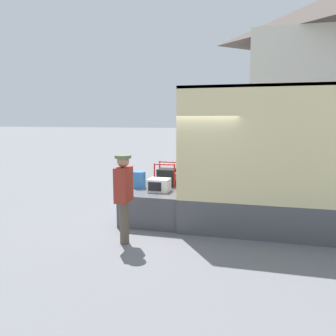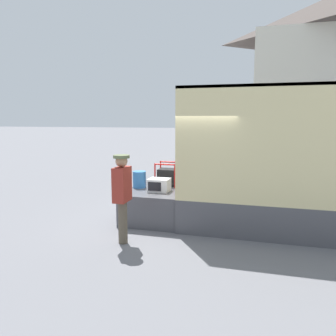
{
  "view_description": "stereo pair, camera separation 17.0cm",
  "coord_description": "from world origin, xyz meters",
  "px_view_note": "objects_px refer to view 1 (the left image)",
  "views": [
    {
      "loc": [
        1.49,
        -7.62,
        2.44
      ],
      "look_at": [
        -0.39,
        -0.2,
        1.29
      ],
      "focal_mm": 35.0,
      "sensor_mm": 36.0,
      "label": 1
    },
    {
      "loc": [
        1.65,
        -7.58,
        2.44
      ],
      "look_at": [
        -0.39,
        -0.2,
        1.29
      ],
      "focal_mm": 35.0,
      "sensor_mm": 36.0,
      "label": 2
    }
  ],
  "objects_px": {
    "microwave": "(159,185)",
    "portable_generator": "(167,177)",
    "orange_bucket": "(139,180)",
    "worker_person": "(124,190)"
  },
  "relations": [
    {
      "from": "microwave",
      "to": "orange_bucket",
      "type": "xyz_separation_m",
      "value": [
        -0.6,
        0.28,
        0.05
      ]
    },
    {
      "from": "microwave",
      "to": "orange_bucket",
      "type": "height_order",
      "value": "orange_bucket"
    },
    {
      "from": "portable_generator",
      "to": "orange_bucket",
      "type": "height_order",
      "value": "portable_generator"
    },
    {
      "from": "microwave",
      "to": "portable_generator",
      "type": "distance_m",
      "value": 0.73
    },
    {
      "from": "microwave",
      "to": "portable_generator",
      "type": "height_order",
      "value": "portable_generator"
    },
    {
      "from": "portable_generator",
      "to": "worker_person",
      "type": "relative_size",
      "value": 0.34
    },
    {
      "from": "worker_person",
      "to": "portable_generator",
      "type": "bearing_deg",
      "value": 82.26
    },
    {
      "from": "microwave",
      "to": "portable_generator",
      "type": "bearing_deg",
      "value": 88.64
    },
    {
      "from": "worker_person",
      "to": "orange_bucket",
      "type": "bearing_deg",
      "value": 99.87
    },
    {
      "from": "microwave",
      "to": "orange_bucket",
      "type": "distance_m",
      "value": 0.66
    }
  ]
}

